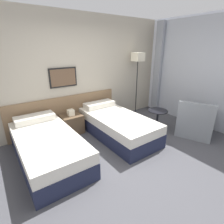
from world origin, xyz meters
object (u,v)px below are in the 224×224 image
at_px(bed_near_door, 47,147).
at_px(side_table, 157,116).
at_px(armchair, 195,123).
at_px(floor_lamp, 138,62).
at_px(nightstand, 72,124).
at_px(bed_near_window, 117,125).

xyz_separation_m(bed_near_door, side_table, (2.53, -0.38, 0.11)).
bearing_deg(side_table, bed_near_door, 171.54).
bearing_deg(bed_near_door, side_table, -8.46).
height_order(bed_near_door, armchair, armchair).
xyz_separation_m(floor_lamp, armchair, (0.28, -1.74, -1.27)).
height_order(nightstand, side_table, nightstand).
bearing_deg(nightstand, bed_near_window, -42.92).
distance_m(bed_near_door, floor_lamp, 3.20).
relative_size(bed_near_window, armchair, 1.99).
xyz_separation_m(nightstand, armchair, (2.33, -1.76, 0.06)).
distance_m(side_table, armchair, 0.88).
xyz_separation_m(bed_near_door, floor_lamp, (2.84, 0.71, 1.30)).
height_order(floor_lamp, armchair, floor_lamp).
height_order(bed_near_door, nightstand, bed_near_door).
relative_size(bed_near_door, bed_near_window, 1.00).
bearing_deg(bed_near_door, bed_near_window, 0.00).
height_order(bed_near_window, nightstand, bed_near_window).
bearing_deg(side_table, nightstand, 147.48).
relative_size(nightstand, side_table, 1.11).
bearing_deg(side_table, bed_near_window, 158.43).
bearing_deg(floor_lamp, side_table, -105.61).
relative_size(side_table, armchair, 0.53).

